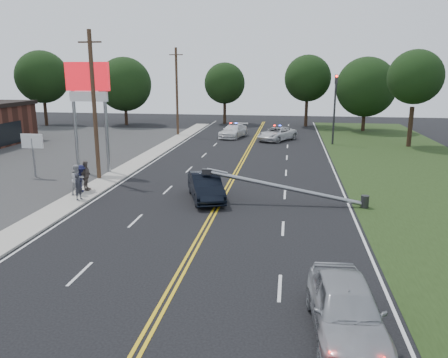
% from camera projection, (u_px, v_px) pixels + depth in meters
% --- Properties ---
extents(ground, '(120.00, 120.00, 0.00)m').
position_uv_depth(ground, '(189.00, 258.00, 17.65)').
color(ground, black).
rests_on(ground, ground).
extents(sidewalk, '(1.80, 70.00, 0.12)m').
position_uv_depth(sidewalk, '(98.00, 186.00, 28.45)').
color(sidewalk, '#ABA69A').
rests_on(sidewalk, ground).
extents(centerline_yellow, '(0.36, 80.00, 0.00)m').
position_uv_depth(centerline_yellow, '(225.00, 192.00, 27.25)').
color(centerline_yellow, gold).
rests_on(centerline_yellow, ground).
extents(pylon_sign, '(3.20, 0.35, 8.00)m').
position_uv_depth(pylon_sign, '(88.00, 91.00, 31.18)').
color(pylon_sign, gray).
rests_on(pylon_sign, ground).
extents(small_sign, '(1.60, 0.14, 3.10)m').
position_uv_depth(small_sign, '(32.00, 145.00, 30.64)').
color(small_sign, gray).
rests_on(small_sign, ground).
extents(traffic_signal, '(0.28, 0.41, 7.05)m').
position_uv_depth(traffic_signal, '(335.00, 103.00, 44.25)').
color(traffic_signal, '#2D2D30').
rests_on(traffic_signal, ground).
extents(fallen_streetlight, '(9.36, 0.44, 1.91)m').
position_uv_depth(fallen_streetlight, '(294.00, 189.00, 24.51)').
color(fallen_streetlight, '#2D2D30').
rests_on(fallen_streetlight, ground).
extents(utility_pole_mid, '(1.60, 0.28, 10.00)m').
position_uv_depth(utility_pole_mid, '(94.00, 106.00, 29.29)').
color(utility_pole_mid, '#382619').
rests_on(utility_pole_mid, ground).
extents(utility_pole_far, '(1.60, 0.28, 10.00)m').
position_uv_depth(utility_pole_far, '(177.00, 92.00, 50.41)').
color(utility_pole_far, '#382619').
rests_on(utility_pole_far, ground).
extents(tree_4, '(7.09, 7.09, 10.18)m').
position_uv_depth(tree_4, '(42.00, 77.00, 59.63)').
color(tree_4, black).
rests_on(tree_4, ground).
extents(tree_5, '(7.42, 7.42, 9.34)m').
position_uv_depth(tree_5, '(124.00, 84.00, 60.55)').
color(tree_5, black).
rests_on(tree_5, ground).
extents(tree_6, '(5.77, 5.77, 8.62)m').
position_uv_depth(tree_6, '(225.00, 83.00, 61.93)').
color(tree_6, black).
rests_on(tree_6, ground).
extents(tree_7, '(6.21, 6.21, 9.57)m').
position_uv_depth(tree_7, '(308.00, 78.00, 58.73)').
color(tree_7, black).
rests_on(tree_7, ground).
extents(tree_8, '(7.37, 7.37, 9.16)m').
position_uv_depth(tree_8, '(366.00, 87.00, 54.29)').
color(tree_8, black).
rests_on(tree_8, ground).
extents(tree_9, '(5.26, 5.26, 9.46)m').
position_uv_depth(tree_9, '(415.00, 77.00, 42.33)').
color(tree_9, black).
rests_on(tree_9, ground).
extents(crashed_sedan, '(3.12, 4.99, 1.55)m').
position_uv_depth(crashed_sedan, '(206.00, 187.00, 25.57)').
color(crashed_sedan, black).
rests_on(crashed_sedan, ground).
extents(waiting_sedan, '(2.22, 4.92, 1.64)m').
position_uv_depth(waiting_sedan, '(346.00, 309.00, 12.33)').
color(waiting_sedan, '#9D9FA4').
rests_on(waiting_sedan, ground).
extents(emergency_a, '(4.74, 5.73, 1.45)m').
position_uv_depth(emergency_a, '(277.00, 134.00, 47.65)').
color(emergency_a, silver).
rests_on(emergency_a, ground).
extents(emergency_b, '(3.26, 5.52, 1.50)m').
position_uv_depth(emergency_b, '(233.00, 131.00, 49.81)').
color(emergency_b, silver).
rests_on(emergency_b, ground).
extents(bystander_a, '(0.53, 0.65, 1.55)m').
position_uv_depth(bystander_a, '(79.00, 187.00, 25.12)').
color(bystander_a, '#282830').
rests_on(bystander_a, sidewalk).
extents(bystander_b, '(1.02, 1.10, 1.82)m').
position_uv_depth(bystander_b, '(77.00, 179.00, 26.22)').
color(bystander_b, '#A5A4A9').
rests_on(bystander_b, sidewalk).
extents(bystander_c, '(0.83, 1.19, 1.67)m').
position_uv_depth(bystander_c, '(81.00, 178.00, 26.78)').
color(bystander_c, '#17193B').
rests_on(bystander_c, sidewalk).
extents(bystander_d, '(0.49, 1.11, 1.88)m').
position_uv_depth(bystander_d, '(86.00, 176.00, 27.06)').
color(bystander_d, '#60544D').
rests_on(bystander_d, sidewalk).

